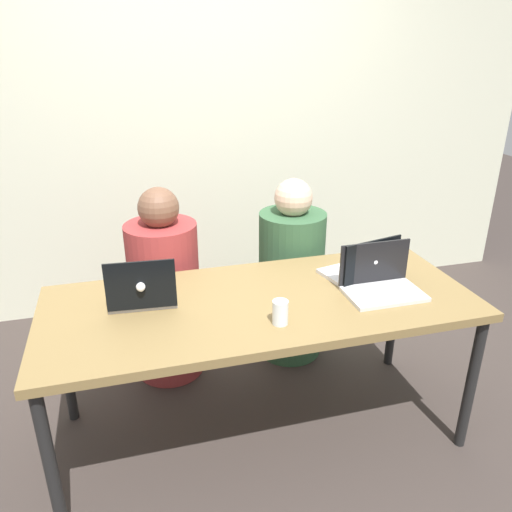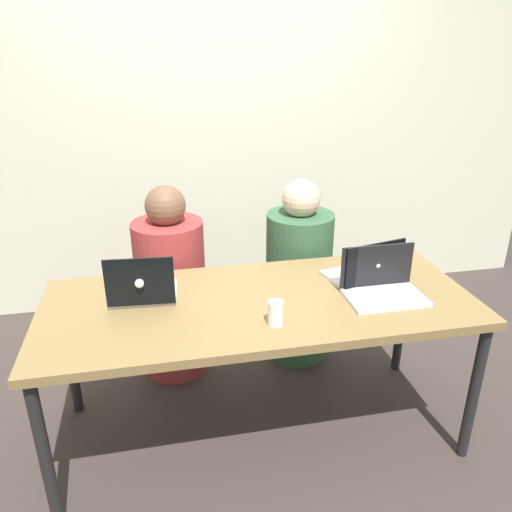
# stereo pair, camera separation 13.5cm
# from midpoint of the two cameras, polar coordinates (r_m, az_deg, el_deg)

# --- Properties ---
(ground_plane) EXTENTS (12.00, 12.00, 0.00)m
(ground_plane) POSITION_cam_midpoint_polar(r_m,az_deg,el_deg) (2.68, 1.90, -19.27)
(ground_plane) COLOR #38302C
(back_wall) EXTENTS (5.01, 0.10, 2.56)m
(back_wall) POSITION_cam_midpoint_polar(r_m,az_deg,el_deg) (3.55, -3.87, 14.61)
(back_wall) COLOR beige
(back_wall) RESTS_ON ground
(desk) EXTENTS (1.93, 0.80, 0.75)m
(desk) POSITION_cam_midpoint_polar(r_m,az_deg,el_deg) (2.27, 2.13, -6.34)
(desk) COLOR olive
(desk) RESTS_ON ground
(person_on_left) EXTENTS (0.44, 0.44, 1.12)m
(person_on_left) POSITION_cam_midpoint_polar(r_m,az_deg,el_deg) (2.88, -8.28, -4.12)
(person_on_left) COLOR #9A3231
(person_on_left) RESTS_ON ground
(person_on_right) EXTENTS (0.41, 0.41, 1.12)m
(person_on_right) POSITION_cam_midpoint_polar(r_m,az_deg,el_deg) (3.00, 6.13, -2.85)
(person_on_right) COLOR #325938
(person_on_right) RESTS_ON ground
(laptop_back_right) EXTENTS (0.37, 0.29, 0.22)m
(laptop_back_right) POSITION_cam_midpoint_polar(r_m,az_deg,el_deg) (2.47, 13.83, -1.71)
(laptop_back_right) COLOR silver
(laptop_back_right) RESTS_ON desk
(laptop_front_right) EXTENTS (0.35, 0.26, 0.22)m
(laptop_front_right) POSITION_cam_midpoint_polar(r_m,az_deg,el_deg) (2.34, 15.85, -3.38)
(laptop_front_right) COLOR silver
(laptop_front_right) RESTS_ON desk
(laptop_back_left) EXTENTS (0.31, 0.29, 0.24)m
(laptop_back_left) POSITION_cam_midpoint_polar(r_m,az_deg,el_deg) (2.26, -11.15, -3.81)
(laptop_back_left) COLOR #B5B3BA
(laptop_back_left) RESTS_ON desk
(water_glass_center) EXTENTS (0.07, 0.07, 0.10)m
(water_glass_center) POSITION_cam_midpoint_polar(r_m,az_deg,el_deg) (2.04, 4.17, -6.73)
(water_glass_center) COLOR white
(water_glass_center) RESTS_ON desk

